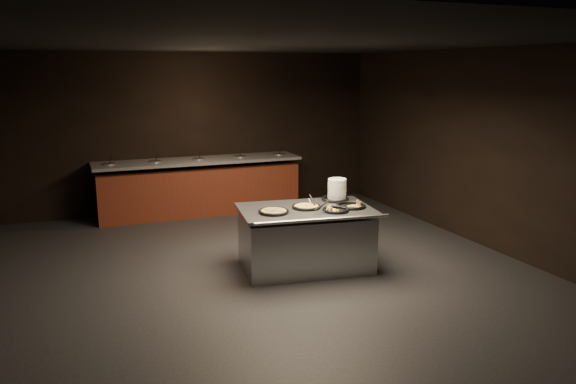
# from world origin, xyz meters

# --- Properties ---
(room) EXTENTS (7.02, 8.02, 2.92)m
(room) POSITION_xyz_m (0.00, 0.00, 1.45)
(room) COLOR black
(room) RESTS_ON ground
(salad_bar) EXTENTS (3.70, 0.83, 1.18)m
(salad_bar) POSITION_xyz_m (0.00, 3.56, 0.44)
(salad_bar) COLOR #602416
(salad_bar) RESTS_ON ground
(serving_counter) EXTENTS (1.84, 1.32, 0.82)m
(serving_counter) POSITION_xyz_m (0.64, 0.17, 0.39)
(serving_counter) COLOR silver
(serving_counter) RESTS_ON ground
(plate_stack) EXTENTS (0.26, 0.26, 0.29)m
(plate_stack) POSITION_xyz_m (1.24, 0.47, 0.96)
(plate_stack) COLOR silver
(plate_stack) RESTS_ON serving_counter
(pan_veggie_whole) EXTENTS (0.39, 0.39, 0.04)m
(pan_veggie_whole) POSITION_xyz_m (0.16, 0.10, 0.84)
(pan_veggie_whole) COLOR black
(pan_veggie_whole) RESTS_ON serving_counter
(pan_cheese_whole) EXTENTS (0.38, 0.38, 0.04)m
(pan_cheese_whole) POSITION_xyz_m (0.65, 0.18, 0.84)
(pan_cheese_whole) COLOR black
(pan_cheese_whole) RESTS_ON serving_counter
(pan_cheese_slices_a) EXTENTS (0.38, 0.38, 0.04)m
(pan_cheese_slices_a) POSITION_xyz_m (1.20, 0.45, 0.84)
(pan_cheese_slices_a) COLOR black
(pan_cheese_slices_a) RESTS_ON serving_counter
(pan_cheese_slices_b) EXTENTS (0.34, 0.34, 0.04)m
(pan_cheese_slices_b) POSITION_xyz_m (0.93, -0.12, 0.84)
(pan_cheese_slices_b) COLOR black
(pan_cheese_slices_b) RESTS_ON serving_counter
(pan_veggie_slices) EXTENTS (0.39, 0.39, 0.04)m
(pan_veggie_slices) POSITION_xyz_m (1.21, 0.01, 0.84)
(pan_veggie_slices) COLOR black
(pan_veggie_slices) RESTS_ON serving_counter
(server_left) EXTENTS (0.08, 0.29, 0.14)m
(server_left) POSITION_xyz_m (0.76, 0.29, 0.88)
(server_left) COLOR silver
(server_left) RESTS_ON serving_counter
(server_right) EXTENTS (0.32, 0.09, 0.15)m
(server_right) POSITION_xyz_m (0.77, -0.13, 0.89)
(server_right) COLOR silver
(server_right) RESTS_ON serving_counter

